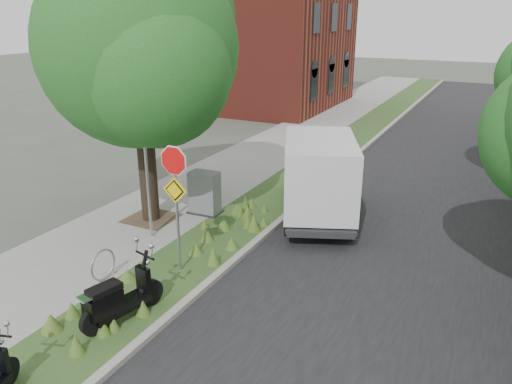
# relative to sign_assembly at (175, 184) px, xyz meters

# --- Properties ---
(ground) EXTENTS (120.00, 120.00, 0.00)m
(ground) POSITION_rel_sign_assembly_xyz_m (1.40, -0.58, -2.33)
(ground) COLOR #4C5147
(ground) RESTS_ON ground
(sidewalk_near) EXTENTS (3.50, 60.00, 0.12)m
(sidewalk_near) POSITION_rel_sign_assembly_xyz_m (-2.85, 9.42, -2.27)
(sidewalk_near) COLOR gray
(sidewalk_near) RESTS_ON ground
(verge) EXTENTS (2.00, 60.00, 0.12)m
(verge) POSITION_rel_sign_assembly_xyz_m (-0.10, 9.42, -2.27)
(verge) COLOR #2B4E21
(verge) RESTS_ON ground
(kerb_near) EXTENTS (0.20, 60.00, 0.13)m
(kerb_near) POSITION_rel_sign_assembly_xyz_m (0.90, 9.42, -2.26)
(kerb_near) COLOR #9E9991
(kerb_near) RESTS_ON ground
(road) EXTENTS (7.00, 60.00, 0.01)m
(road) POSITION_rel_sign_assembly_xyz_m (4.40, 9.42, -2.32)
(road) COLOR black
(road) RESTS_ON ground
(street_tree_main) EXTENTS (6.21, 5.54, 7.66)m
(street_tree_main) POSITION_rel_sign_assembly_xyz_m (-2.68, 2.28, 2.48)
(street_tree_main) COLOR black
(street_tree_main) RESTS_ON ground
(bare_post) EXTENTS (0.08, 0.08, 4.00)m
(bare_post) POSITION_rel_sign_assembly_xyz_m (-1.80, 1.22, -0.21)
(bare_post) COLOR #A5A8AD
(bare_post) RESTS_ON ground
(bike_hoop) EXTENTS (0.06, 0.78, 0.77)m
(bike_hoop) POSITION_rel_sign_assembly_xyz_m (-1.30, -1.18, -1.83)
(bike_hoop) COLOR #A5A8AD
(bike_hoop) RESTS_ON ground
(sign_assembly) EXTENTS (0.94, 0.08, 3.22)m
(sign_assembly) POSITION_rel_sign_assembly_xyz_m (0.00, 0.00, 0.00)
(sign_assembly) COLOR #A5A8AD
(sign_assembly) RESTS_ON ground
(brick_building) EXTENTS (9.40, 10.40, 8.30)m
(brick_building) POSITION_rel_sign_assembly_xyz_m (-8.10, 21.42, 1.88)
(brick_building) COLOR maroon
(brick_building) RESTS_ON ground
(scooter_near) EXTENTS (0.70, 1.92, 0.93)m
(scooter_near) POSITION_rel_sign_assembly_xyz_m (0.12, -2.40, -1.76)
(scooter_near) COLOR black
(scooter_near) RESTS_ON ground
(box_truck) EXTENTS (3.57, 5.19, 2.20)m
(box_truck) POSITION_rel_sign_assembly_xyz_m (1.71, 4.85, -0.89)
(box_truck) COLOR #262628
(box_truck) RESTS_ON ground
(utility_cabinet) EXTENTS (1.02, 0.71, 1.32)m
(utility_cabinet) POSITION_rel_sign_assembly_xyz_m (-1.40, 3.35, -1.58)
(utility_cabinet) COLOR #262628
(utility_cabinet) RESTS_ON ground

